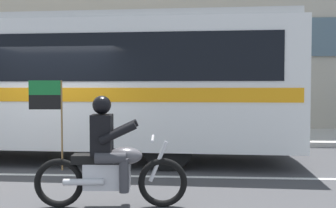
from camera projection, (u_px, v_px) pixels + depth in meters
ground_plane at (56, 169)px, 8.24m from camera, size 60.00×60.00×0.00m
sidewalk_curb at (109, 135)px, 13.32m from camera, size 28.00×3.80×0.15m
lane_center_stripe at (45, 175)px, 7.64m from camera, size 26.60×0.14×0.01m
office_building_facade at (120, 0)px, 15.39m from camera, size 28.00×0.89×10.03m
transit_bus at (28, 79)px, 9.42m from camera, size 12.43×3.10×3.22m
motorcycle_with_rider at (109, 160)px, 5.57m from camera, size 2.19×0.64×1.78m
fire_hydrant at (175, 126)px, 12.00m from camera, size 0.22×0.30×0.75m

